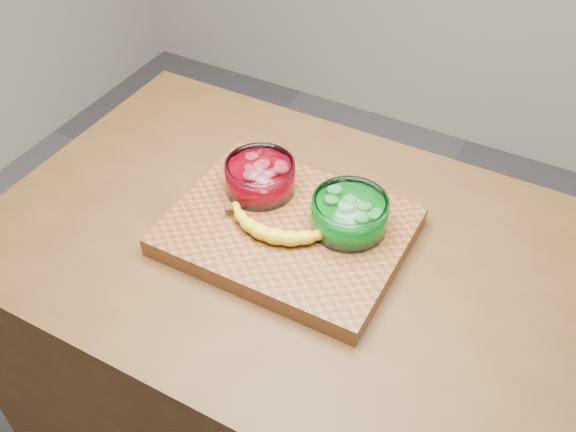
% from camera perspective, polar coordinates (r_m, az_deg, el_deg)
% --- Properties ---
extents(counter, '(1.20, 0.80, 0.90)m').
position_cam_1_polar(counter, '(1.62, 0.00, -13.19)').
color(counter, '#4F3217').
rests_on(counter, ground).
extents(cutting_board, '(0.45, 0.35, 0.04)m').
position_cam_1_polar(cutting_board, '(1.26, 0.00, -1.32)').
color(cutting_board, brown).
rests_on(cutting_board, counter).
extents(bowl_red, '(0.14, 0.14, 0.07)m').
position_cam_1_polar(bowl_red, '(1.30, -2.49, 3.51)').
color(bowl_red, white).
rests_on(bowl_red, cutting_board).
extents(bowl_green, '(0.15, 0.15, 0.07)m').
position_cam_1_polar(bowl_green, '(1.22, 5.49, 0.16)').
color(bowl_green, white).
rests_on(bowl_green, cutting_board).
extents(banana, '(0.25, 0.13, 0.03)m').
position_cam_1_polar(banana, '(1.22, -0.82, -0.65)').
color(banana, gold).
rests_on(banana, cutting_board).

